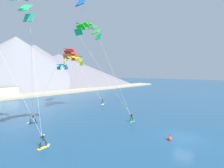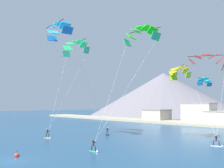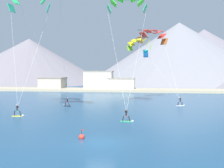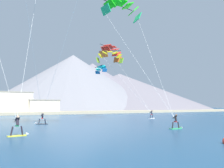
% 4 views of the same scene
% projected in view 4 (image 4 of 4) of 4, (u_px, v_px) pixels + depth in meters
% --- Properties ---
extents(kitesurfer_near_lead, '(1.78, 0.68, 1.78)m').
position_uv_depth(kitesurfer_near_lead, '(20.00, 129.00, 18.05)').
color(kitesurfer_near_lead, yellow).
rests_on(kitesurfer_near_lead, ground).
extents(kitesurfer_near_trail, '(1.75, 0.54, 1.66)m').
position_uv_depth(kitesurfer_near_trail, '(177.00, 125.00, 23.61)').
color(kitesurfer_near_trail, '#33B266').
rests_on(kitesurfer_near_trail, ground).
extents(kitesurfer_mid_center, '(1.78, 0.91, 1.73)m').
position_uv_depth(kitesurfer_mid_center, '(152.00, 116.00, 41.56)').
color(kitesurfer_mid_center, white).
rests_on(kitesurfer_mid_center, ground).
extents(kitesurfer_far_left, '(1.77, 0.99, 1.64)m').
position_uv_depth(kitesurfer_far_left, '(40.00, 121.00, 29.34)').
color(kitesurfer_far_left, black).
rests_on(kitesurfer_far_left, ground).
extents(parafoil_kite_near_trail, '(6.71, 11.69, 17.52)m').
position_uv_depth(parafoil_kite_near_trail, '(122.00, 8.00, 34.02)').
color(parafoil_kite_near_trail, '#1BB367').
extents(parafoil_kite_mid_center, '(8.19, 9.74, 13.89)m').
position_uv_depth(parafoil_kite_mid_center, '(111.00, 52.00, 46.88)').
color(parafoil_kite_mid_center, '#CA6425').
extents(parafoil_kite_distant_high_outer, '(1.20, 4.25, 1.61)m').
position_uv_depth(parafoil_kite_distant_high_outer, '(101.00, 68.00, 47.81)').
color(parafoil_kite_distant_high_outer, blue).
extents(parafoil_kite_distant_low_drift, '(4.97, 3.22, 2.42)m').
position_uv_depth(parafoil_kite_distant_low_drift, '(110.00, 56.00, 41.35)').
color(parafoil_kite_distant_low_drift, '#81C52A').
extents(shoreline_strip, '(180.00, 10.00, 0.70)m').
position_uv_depth(shoreline_strip, '(56.00, 113.00, 65.36)').
color(shoreline_strip, tan).
rests_on(shoreline_strip, ground).
extents(shore_building_harbour_front, '(8.83, 6.95, 4.24)m').
position_uv_depth(shore_building_harbour_front, '(43.00, 107.00, 65.65)').
color(shore_building_harbour_front, beige).
rests_on(shore_building_harbour_front, ground).
extents(shore_building_quay_east, '(9.67, 5.36, 6.47)m').
position_uv_depth(shore_building_quay_east, '(15.00, 103.00, 62.86)').
color(shore_building_quay_east, beige).
rests_on(shore_building_quay_east, ground).
extents(mountain_peak_west_ridge, '(112.60, 112.60, 22.92)m').
position_uv_depth(mountain_peak_west_ridge, '(120.00, 91.00, 139.74)').
color(mountain_peak_west_ridge, slate).
rests_on(mountain_peak_west_ridge, ground).
extents(mountain_peak_east_shoulder, '(96.65, 96.65, 31.59)m').
position_uv_depth(mountain_peak_east_shoulder, '(73.00, 82.00, 124.56)').
color(mountain_peak_east_shoulder, gray).
rests_on(mountain_peak_east_shoulder, ground).
extents(mountain_peak_far_spur, '(87.46, 87.46, 28.10)m').
position_uv_depth(mountain_peak_far_spur, '(92.00, 86.00, 131.96)').
color(mountain_peak_far_spur, slate).
rests_on(mountain_peak_far_spur, ground).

